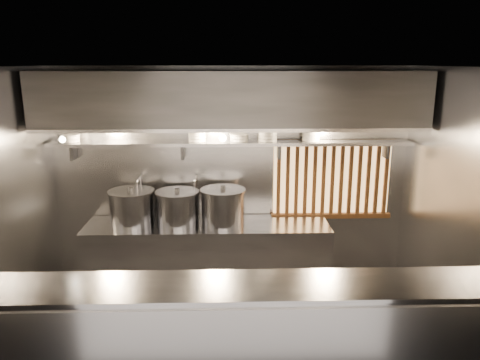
{
  "coord_description": "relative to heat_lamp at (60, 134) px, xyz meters",
  "views": [
    {
      "loc": [
        -0.06,
        -4.34,
        2.85
      ],
      "look_at": [
        0.09,
        0.55,
        1.61
      ],
      "focal_mm": 35.0,
      "sensor_mm": 36.0,
      "label": 1
    }
  ],
  "objects": [
    {
      "name": "bowl_shelf",
      "position": [
        1.9,
        0.47,
        -0.19
      ],
      "size": [
        4.4,
        0.34,
        0.04
      ],
      "primitive_type": "cube",
      "color": "#96969B",
      "rests_on": "wall_back"
    },
    {
      "name": "cooking_bench",
      "position": [
        1.6,
        0.28,
        -1.62
      ],
      "size": [
        3.0,
        0.7,
        0.9
      ],
      "primitive_type": "cube",
      "color": "#96969B",
      "rests_on": "floor"
    },
    {
      "name": "bowl_stack_2",
      "position": [
        2.0,
        0.47,
        -0.12
      ],
      "size": [
        0.23,
        0.23,
        0.09
      ],
      "color": "silver",
      "rests_on": "bowl_shelf"
    },
    {
      "name": "floor",
      "position": [
        1.9,
        -0.85,
        -2.07
      ],
      "size": [
        4.5,
        4.5,
        0.0
      ],
      "primitive_type": "plane",
      "color": "black",
      "rests_on": "ground"
    },
    {
      "name": "bowl_stack_0",
      "position": [
        -0.03,
        0.47,
        -0.12
      ],
      "size": [
        0.2,
        0.2,
        0.09
      ],
      "color": "silver",
      "rests_on": "bowl_shelf"
    },
    {
      "name": "exhaust_hood",
      "position": [
        1.9,
        0.25,
        0.36
      ],
      "size": [
        4.4,
        0.81,
        0.65
      ],
      "color": "#2D2D30",
      "rests_on": "ceiling"
    },
    {
      "name": "pendant_bulb",
      "position": [
        1.8,
        0.35,
        -0.11
      ],
      "size": [
        0.09,
        0.09,
        0.19
      ],
      "color": "#2D2D30",
      "rests_on": "exhaust_hood"
    },
    {
      "name": "bowl_stack_3",
      "position": [
        2.35,
        0.47,
        -0.08
      ],
      "size": [
        0.24,
        0.24,
        0.17
      ],
      "color": "silver",
      "rests_on": "bowl_shelf"
    },
    {
      "name": "stock_pot_mid",
      "position": [
        1.24,
        0.3,
        -0.96
      ],
      "size": [
        0.67,
        0.67,
        0.46
      ],
      "rotation": [
        0.0,
        0.0,
        0.27
      ],
      "color": "#96969B",
      "rests_on": "cooking_bench"
    },
    {
      "name": "bowl_stack_4",
      "position": [
        2.88,
        0.47,
        -0.08
      ],
      "size": [
        0.23,
        0.23,
        0.17
      ],
      "color": "silver",
      "rests_on": "bowl_shelf"
    },
    {
      "name": "stock_pot_right",
      "position": [
        1.79,
        0.28,
        -0.94
      ],
      "size": [
        0.64,
        0.64,
        0.49
      ],
      "rotation": [
        0.0,
        0.0,
        0.18
      ],
      "color": "#96969B",
      "rests_on": "cooking_bench"
    },
    {
      "name": "heat_lamp",
      "position": [
        0.0,
        0.0,
        0.0
      ],
      "size": [
        0.25,
        0.35,
        0.2
      ],
      "color": "#96969B",
      "rests_on": "exhaust_hood"
    },
    {
      "name": "faucet_right",
      "position": [
        1.45,
        0.52,
        -0.76
      ],
      "size": [
        0.04,
        0.3,
        0.5
      ],
      "color": "silver",
      "rests_on": "wall_back"
    },
    {
      "name": "wood_screen",
      "position": [
        3.2,
        0.6,
        -0.69
      ],
      "size": [
        1.56,
        0.09,
        1.04
      ],
      "color": "#FFC172",
      "rests_on": "wall_back"
    },
    {
      "name": "bowl_stack_1",
      "position": [
        1.49,
        0.47,
        -0.08
      ],
      "size": [
        0.22,
        0.22,
        0.17
      ],
      "color": "silver",
      "rests_on": "bowl_shelf"
    },
    {
      "name": "wall_back",
      "position": [
        1.9,
        0.65,
        -0.67
      ],
      "size": [
        4.5,
        0.0,
        4.5
      ],
      "primitive_type": "plane",
      "rotation": [
        1.57,
        0.0,
        0.0
      ],
      "color": "gray",
      "rests_on": "floor"
    },
    {
      "name": "faucet_left",
      "position": [
        0.75,
        0.52,
        -0.76
      ],
      "size": [
        0.04,
        0.3,
        0.5
      ],
      "color": "silver",
      "rests_on": "wall_back"
    },
    {
      "name": "ceiling",
      "position": [
        1.9,
        -0.85,
        0.73
      ],
      "size": [
        4.5,
        4.5,
        0.0
      ],
      "primitive_type": "plane",
      "rotation": [
        3.14,
        0.0,
        0.0
      ],
      "color": "black",
      "rests_on": "wall_back"
    },
    {
      "name": "stock_pot_left",
      "position": [
        0.67,
        0.32,
        -0.95
      ],
      "size": [
        0.72,
        0.72,
        0.47
      ],
      "rotation": [
        0.0,
        0.0,
        0.35
      ],
      "color": "#96969B",
      "rests_on": "cooking_bench"
    },
    {
      "name": "serving_counter",
      "position": [
        1.9,
        -1.81,
        -1.5
      ],
      "size": [
        4.5,
        0.56,
        1.13
      ],
      "color": "#96969B",
      "rests_on": "floor"
    },
    {
      "name": "wall_right",
      "position": [
        4.15,
        -0.85,
        -0.67
      ],
      "size": [
        0.0,
        3.0,
        3.0
      ],
      "primitive_type": "plane",
      "rotation": [
        1.57,
        0.0,
        -1.57
      ],
      "color": "gray",
      "rests_on": "floor"
    }
  ]
}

